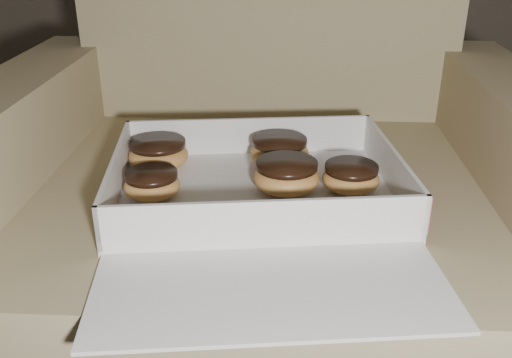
{
  "coord_description": "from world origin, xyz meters",
  "views": [
    {
      "loc": [
        0.77,
        -0.13,
        0.83
      ],
      "look_at": [
        0.72,
        0.64,
        0.47
      ],
      "focal_mm": 40.0,
      "sensor_mm": 36.0,
      "label": 1
    }
  ],
  "objects": [
    {
      "name": "crumb_a",
      "position": [
        0.6,
        0.49,
        0.45
      ],
      "size": [
        0.01,
        0.01,
        0.0
      ],
      "primitive_type": "ellipsoid",
      "color": "black",
      "rests_on": "bakery_box"
    },
    {
      "name": "crumb_b",
      "position": [
        0.55,
        0.55,
        0.45
      ],
      "size": [
        0.01,
        0.01,
        0.0
      ],
      "primitive_type": "ellipsoid",
      "color": "black",
      "rests_on": "bakery_box"
    },
    {
      "name": "donut_a",
      "position": [
        0.56,
        0.72,
        0.47
      ],
      "size": [
        0.1,
        0.1,
        0.05
      ],
      "color": "#D98B4B",
      "rests_on": "bakery_box"
    },
    {
      "name": "bakery_box",
      "position": [
        0.73,
        0.6,
        0.45
      ],
      "size": [
        0.47,
        0.54,
        0.07
      ],
      "rotation": [
        0.0,
        0.0,
        0.13
      ],
      "color": "silver",
      "rests_on": "armchair"
    },
    {
      "name": "donut_d",
      "position": [
        0.87,
        0.65,
        0.47
      ],
      "size": [
        0.09,
        0.09,
        0.04
      ],
      "color": "#D98B4B",
      "rests_on": "bakery_box"
    },
    {
      "name": "crumb_d",
      "position": [
        0.68,
        0.5,
        0.45
      ],
      "size": [
        0.01,
        0.01,
        0.0
      ],
      "primitive_type": "ellipsoid",
      "color": "black",
      "rests_on": "bakery_box"
    },
    {
      "name": "donut_c",
      "position": [
        0.76,
        0.74,
        0.47
      ],
      "size": [
        0.1,
        0.1,
        0.05
      ],
      "color": "#D98B4B",
      "rests_on": "bakery_box"
    },
    {
      "name": "crumb_c",
      "position": [
        0.62,
        0.56,
        0.45
      ],
      "size": [
        0.01,
        0.01,
        0.0
      ],
      "primitive_type": "ellipsoid",
      "color": "black",
      "rests_on": "bakery_box"
    },
    {
      "name": "donut_e",
      "position": [
        0.77,
        0.64,
        0.47
      ],
      "size": [
        0.1,
        0.1,
        0.05
      ],
      "color": "#D98B4B",
      "rests_on": "bakery_box"
    },
    {
      "name": "donut_b",
      "position": [
        0.57,
        0.61,
        0.47
      ],
      "size": [
        0.08,
        0.08,
        0.04
      ],
      "color": "#D98B4B",
      "rests_on": "bakery_box"
    },
    {
      "name": "armchair",
      "position": [
        0.73,
        0.77,
        0.31
      ],
      "size": [
        0.94,
        0.79,
        0.98
      ],
      "color": "#907F5C",
      "rests_on": "floor"
    }
  ]
}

